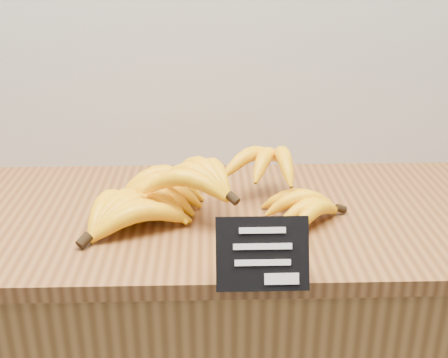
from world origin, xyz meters
The scene contains 3 objects.
counter_top centered at (-0.03, 2.75, 0.92)m, with size 1.43×0.54×0.03m, color brown.
chalkboard_sign centered at (0.02, 2.48, 0.98)m, with size 0.15×0.01×0.12m, color black.
banana_pile centered at (-0.08, 2.73, 0.98)m, with size 0.55×0.30×0.12m.
Camera 1 is at (-0.06, 1.72, 1.44)m, focal length 45.00 mm.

